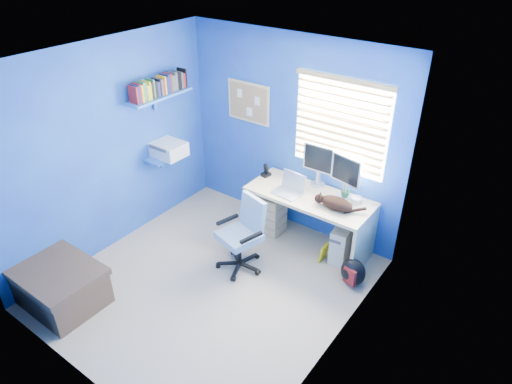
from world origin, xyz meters
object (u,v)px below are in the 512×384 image
Objects in this scene: desk at (308,221)px; tower_pc at (343,241)px; office_chair at (242,243)px; laptop at (288,186)px; cat at (337,203)px.

tower_pc is at bearing 6.76° from desk.
office_chair is (-0.41, -0.79, -0.04)m from desk.
tower_pc is (0.70, 0.19, -0.62)m from laptop.
tower_pc is 0.51× the size of office_chair.
desk is at bearing 33.83° from laptop.
desk is 0.89m from office_chair.
cat reaches higher than tower_pc.
office_chair is at bearing -149.53° from cat.
cat is (0.62, 0.05, -0.04)m from laptop.
desk is 4.61× the size of laptop.
cat is 0.60m from tower_pc.
office_chair reaches higher than cat.
laptop reaches higher than tower_pc.
laptop is 0.63m from cat.
office_chair is (-0.87, -0.84, 0.11)m from tower_pc.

